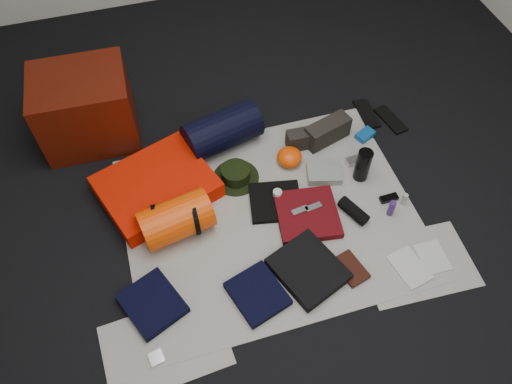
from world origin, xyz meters
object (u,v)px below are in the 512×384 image
object	(u,v)px
navy_duffel	(222,131)
compact_camera	(353,161)
sleeping_pad	(157,187)
red_cabinet	(86,108)
stuff_sack	(176,219)
water_bottle	(363,165)
paperback_book	(350,269)

from	to	relation	value
navy_duffel	compact_camera	distance (m)	0.81
sleeping_pad	red_cabinet	bearing A→B (deg)	117.89
stuff_sack	navy_duffel	bearing A→B (deg)	54.01
water_bottle	compact_camera	world-z (taller)	water_bottle
compact_camera	water_bottle	bearing A→B (deg)	-96.97
stuff_sack	paperback_book	world-z (taller)	stuff_sack
paperback_book	water_bottle	bearing A→B (deg)	46.70
sleeping_pad	navy_duffel	xyz separation A→B (m)	(0.45, 0.25, 0.06)
red_cabinet	compact_camera	xyz separation A→B (m)	(1.47, -0.69, -0.20)
compact_camera	red_cabinet	bearing A→B (deg)	149.21
compact_camera	paperback_book	xyz separation A→B (m)	(-0.30, -0.66, -0.01)
stuff_sack	paperback_book	xyz separation A→B (m)	(0.81, -0.49, -0.10)
red_cabinet	navy_duffel	xyz separation A→B (m)	(0.76, -0.32, -0.10)
red_cabinet	compact_camera	bearing A→B (deg)	-22.87
compact_camera	paperback_book	distance (m)	0.72
stuff_sack	navy_duffel	xyz separation A→B (m)	(0.39, 0.54, 0.01)
stuff_sack	sleeping_pad	bearing A→B (deg)	102.07
stuff_sack	compact_camera	size ratio (longest dim) A/B	4.16
paperback_book	sleeping_pad	bearing A→B (deg)	123.02
water_bottle	paperback_book	world-z (taller)	water_bottle
paperback_book	stuff_sack	bearing A→B (deg)	133.57
stuff_sack	water_bottle	distance (m)	1.11
red_cabinet	navy_duffel	world-z (taller)	red_cabinet
navy_duffel	water_bottle	xyz separation A→B (m)	(0.71, -0.48, -0.01)
navy_duffel	paperback_book	bearing A→B (deg)	-82.00
sleeping_pad	stuff_sack	size ratio (longest dim) A/B	1.60
navy_duffel	paperback_book	xyz separation A→B (m)	(0.42, -1.03, -0.11)
stuff_sack	water_bottle	world-z (taller)	stuff_sack
compact_camera	sleeping_pad	bearing A→B (deg)	168.49
red_cabinet	paperback_book	size ratio (longest dim) A/B	2.96
red_cabinet	navy_duffel	distance (m)	0.83
sleeping_pad	navy_duffel	size ratio (longest dim) A/B	1.33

